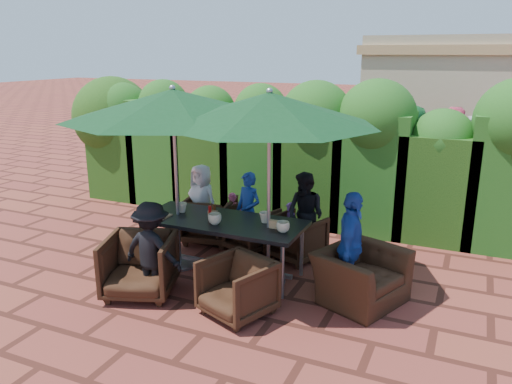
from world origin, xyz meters
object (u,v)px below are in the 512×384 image
at_px(dining_table, 222,225).
at_px(umbrella_right, 269,109).
at_px(umbrella_left, 173,104).
at_px(chair_far_right, 297,235).
at_px(chair_far_left, 209,217).
at_px(chair_near_right, 237,285).
at_px(chair_far_mid, 249,226).
at_px(chair_near_left, 139,263).
at_px(chair_end_right, 361,268).

xyz_separation_m(dining_table, umbrella_right, (0.67, -0.02, 1.54)).
bearing_deg(umbrella_left, chair_far_right, 32.98).
bearing_deg(chair_far_left, chair_near_right, 115.84).
distance_m(chair_far_mid, chair_near_left, 1.95).
relative_size(chair_far_left, chair_far_right, 1.10).
xyz_separation_m(chair_far_right, chair_end_right, (1.12, -0.90, 0.07)).
bearing_deg(chair_far_mid, umbrella_left, 74.54).
bearing_deg(chair_far_right, umbrella_right, 105.64).
distance_m(dining_table, umbrella_right, 1.68).
bearing_deg(chair_near_right, chair_far_mid, 132.03).
distance_m(umbrella_right, chair_end_right, 2.15).
height_order(dining_table, umbrella_left, umbrella_left).
distance_m(chair_far_left, chair_near_left, 1.91).
xyz_separation_m(umbrella_left, chair_far_mid, (0.63, 0.94, -1.86)).
bearing_deg(umbrella_right, dining_table, 178.56).
bearing_deg(chair_far_right, chair_near_right, 107.57).
xyz_separation_m(chair_far_mid, chair_end_right, (1.88, -0.94, 0.06)).
bearing_deg(chair_end_right, chair_far_mid, 86.13).
distance_m(umbrella_right, chair_far_mid, 2.19).
xyz_separation_m(umbrella_left, chair_far_right, (1.39, 0.90, -1.87)).
height_order(dining_table, chair_far_mid, dining_table).
bearing_deg(umbrella_left, chair_near_right, -33.74).
relative_size(umbrella_right, chair_far_left, 3.42).
relative_size(chair_far_right, chair_near_left, 0.85).
xyz_separation_m(chair_far_left, chair_end_right, (2.58, -0.99, 0.04)).
height_order(umbrella_right, chair_near_left, umbrella_right).
bearing_deg(umbrella_right, chair_near_left, -144.42).
bearing_deg(umbrella_left, chair_far_left, 94.62).
relative_size(dining_table, chair_near_left, 2.65).
bearing_deg(chair_far_left, umbrella_left, 83.73).
height_order(umbrella_left, chair_near_right, umbrella_left).
bearing_deg(chair_near_left, umbrella_left, 71.86).
distance_m(chair_far_left, chair_end_right, 2.77).
distance_m(umbrella_left, chair_far_right, 2.49).
bearing_deg(chair_far_mid, chair_far_left, 14.41).
height_order(umbrella_left, chair_near_left, umbrella_left).
height_order(dining_table, chair_far_right, dining_table).
distance_m(chair_far_left, chair_near_right, 2.33).
relative_size(umbrella_right, chair_end_right, 2.72).
bearing_deg(dining_table, chair_end_right, -1.02).
distance_m(umbrella_right, chair_near_right, 2.06).
height_order(chair_far_left, chair_near_left, chair_near_left).
bearing_deg(umbrella_right, chair_far_left, 145.14).
xyz_separation_m(dining_table, umbrella_left, (-0.65, -0.03, 1.54)).
bearing_deg(dining_table, chair_near_left, -123.72).
distance_m(dining_table, chair_near_right, 1.17).
bearing_deg(umbrella_right, chair_end_right, -0.78).
height_order(chair_far_mid, chair_end_right, chair_end_right).
distance_m(chair_far_right, chair_end_right, 1.44).
relative_size(dining_table, chair_far_mid, 3.03).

